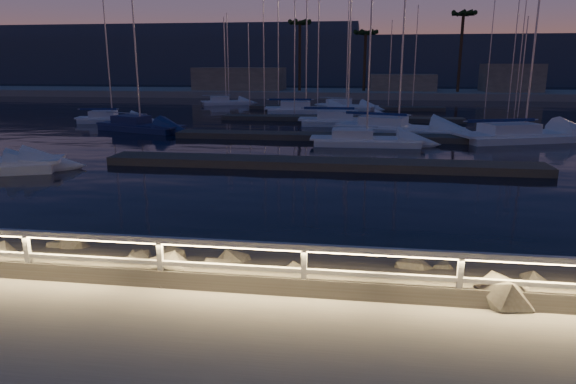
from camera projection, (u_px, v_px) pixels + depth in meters
The scene contains 19 objects.
ground at pixel (255, 291), 10.48m from camera, with size 400.00×400.00×0.00m, color #A29D92.
harbor_water at pixel (336, 135), 40.68m from camera, with size 400.00×440.00×0.60m.
guard_rail at pixel (251, 255), 10.30m from camera, with size 44.11×0.12×1.06m.
riprap at pixel (287, 275), 11.69m from camera, with size 35.22×3.19×1.38m.
floating_docks at pixel (337, 126), 41.78m from camera, with size 22.00×36.00×0.40m.
far_shore at pixel (350, 91), 81.51m from camera, with size 160.00×14.00×5.20m.
palm_left at pixel (300, 26), 78.25m from camera, with size 3.00×3.00×11.20m.
palm_center at pixel (366, 35), 78.14m from camera, with size 3.00×3.00×9.70m.
palm_right at pixel (463, 18), 74.67m from camera, with size 3.00×3.00×12.20m.
distant_hills at pixel (276, 63), 140.75m from camera, with size 230.00×37.50×18.00m.
sailboat_f at pixel (139, 125), 40.07m from camera, with size 7.74×4.49×12.75m.
sailboat_g at pixel (363, 139), 32.87m from camera, with size 7.23×2.37×12.14m.
sailboat_h at pixel (521, 135), 34.64m from camera, with size 9.89×5.86×16.19m.
sailboat_i at pixel (111, 118), 45.58m from camera, with size 6.41×2.93×10.61m.
sailboat_j at pixel (345, 120), 43.44m from camera, with size 8.36×2.81×14.07m.
sailboat_k at pixel (304, 109), 54.67m from camera, with size 8.95×3.64×14.77m.
sailboat_l at pixel (395, 127), 38.64m from camera, with size 9.63×5.51×15.73m.
sailboat_m at pixel (225, 102), 65.43m from camera, with size 6.42×4.15×10.75m.
sailboat_n at pixel (345, 106), 58.94m from camera, with size 7.38×4.46×12.20m.
Camera 1 is at (2.06, -9.48, 4.51)m, focal length 32.00 mm.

